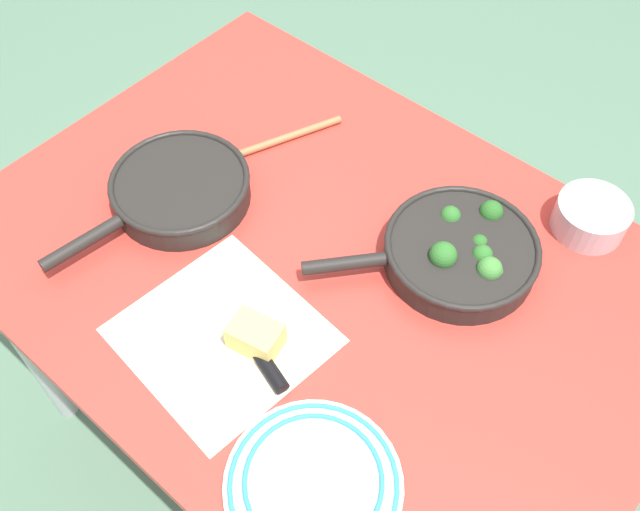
% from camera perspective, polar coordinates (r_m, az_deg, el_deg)
% --- Properties ---
extents(ground_plane, '(14.00, 14.00, 0.00)m').
position_cam_1_polar(ground_plane, '(1.89, -0.00, -14.04)').
color(ground_plane, '#51755B').
extents(dining_table_red, '(1.21, 0.88, 0.75)m').
position_cam_1_polar(dining_table_red, '(1.30, -0.00, -2.73)').
color(dining_table_red, red).
rests_on(dining_table_red, ground_plane).
extents(skillet_broccoli, '(0.32, 0.35, 0.08)m').
position_cam_1_polar(skillet_broccoli, '(1.23, 11.18, 0.33)').
color(skillet_broccoli, black).
rests_on(skillet_broccoli, dining_table_red).
extents(skillet_eggs, '(0.26, 0.41, 0.05)m').
position_cam_1_polar(skillet_eggs, '(1.33, -11.20, 5.23)').
color(skillet_eggs, black).
rests_on(skillet_eggs, dining_table_red).
extents(wooden_spoon, '(0.17, 0.35, 0.02)m').
position_cam_1_polar(wooden_spoon, '(1.40, -6.79, 7.97)').
color(wooden_spoon, '#996B42').
rests_on(wooden_spoon, dining_table_red).
extents(parchment_sheet, '(0.32, 0.31, 0.00)m').
position_cam_1_polar(parchment_sheet, '(1.16, -7.83, -6.33)').
color(parchment_sheet, beige).
rests_on(parchment_sheet, dining_table_red).
extents(grater_knife, '(0.26, 0.10, 0.02)m').
position_cam_1_polar(grater_knife, '(1.14, -5.39, -7.15)').
color(grater_knife, silver).
rests_on(grater_knife, dining_table_red).
extents(cheese_block, '(0.09, 0.07, 0.05)m').
position_cam_1_polar(cheese_block, '(1.13, -5.17, -6.44)').
color(cheese_block, '#EACC66').
rests_on(cheese_block, dining_table_red).
extents(dinner_plate_stack, '(0.25, 0.25, 0.03)m').
position_cam_1_polar(dinner_plate_stack, '(1.04, -0.54, -17.74)').
color(dinner_plate_stack, silver).
rests_on(dinner_plate_stack, dining_table_red).
extents(prep_bowl_steel, '(0.13, 0.13, 0.06)m').
position_cam_1_polar(prep_bowl_steel, '(1.34, 20.84, 2.92)').
color(prep_bowl_steel, '#B7B7BC').
rests_on(prep_bowl_steel, dining_table_red).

